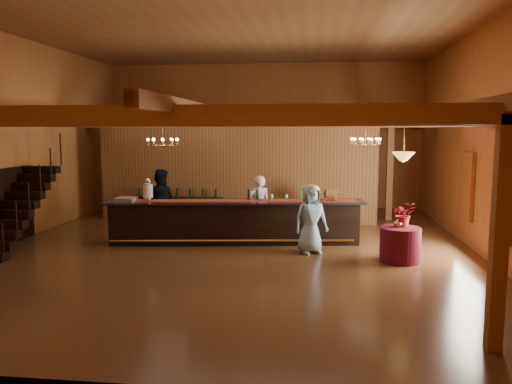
# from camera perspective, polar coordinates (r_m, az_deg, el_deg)

# --- Properties ---
(floor) EXTENTS (14.00, 14.00, 0.00)m
(floor) POSITION_cam_1_polar(r_m,az_deg,el_deg) (12.88, -2.54, -6.30)
(floor) COLOR #4D3218
(floor) RESTS_ON ground
(ceiling) EXTENTS (14.00, 14.00, 0.00)m
(ceiling) POSITION_cam_1_polar(r_m,az_deg,el_deg) (12.78, -2.69, 18.45)
(ceiling) COLOR brown
(ceiling) RESTS_ON wall_back
(wall_back) EXTENTS (12.00, 0.10, 5.50)m
(wall_back) POSITION_cam_1_polar(r_m,az_deg,el_deg) (19.47, 0.76, 6.44)
(wall_back) COLOR #A75D34
(wall_back) RESTS_ON floor
(wall_front) EXTENTS (12.00, 0.10, 5.50)m
(wall_front) POSITION_cam_1_polar(r_m,az_deg,el_deg) (5.74, -14.07, 4.47)
(wall_front) COLOR #A75D34
(wall_front) RESTS_ON floor
(wall_left) EXTENTS (0.10, 14.00, 5.50)m
(wall_left) POSITION_cam_1_polar(r_m,az_deg,el_deg) (14.75, -26.39, 5.46)
(wall_left) COLOR #A75D34
(wall_left) RESTS_ON floor
(wall_right) EXTENTS (0.10, 14.00, 5.50)m
(wall_right) POSITION_cam_1_polar(r_m,az_deg,el_deg) (12.99, 24.64, 5.42)
(wall_right) COLOR #A75D34
(wall_right) RESTS_ON floor
(beam_grid) EXTENTS (11.90, 13.90, 0.39)m
(beam_grid) POSITION_cam_1_polar(r_m,az_deg,el_deg) (13.03, -2.26, 8.23)
(beam_grid) COLOR #97552D
(beam_grid) RESTS_ON wall_left
(support_posts) EXTENTS (9.20, 10.20, 3.20)m
(support_posts) POSITION_cam_1_polar(r_m,az_deg,el_deg) (12.12, -2.97, 0.53)
(support_posts) COLOR #97552D
(support_posts) RESTS_ON floor
(partition_wall) EXTENTS (9.00, 0.18, 3.10)m
(partition_wall) POSITION_cam_1_polar(r_m,az_deg,el_deg) (16.13, -2.32, 2.01)
(partition_wall) COLOR brown
(partition_wall) RESTS_ON floor
(window_right_front) EXTENTS (0.12, 1.05, 1.75)m
(window_right_front) POSITION_cam_1_polar(r_m,az_deg,el_deg) (11.54, 26.51, -0.80)
(window_right_front) COLOR white
(window_right_front) RESTS_ON wall_right
(window_right_back) EXTENTS (0.12, 1.05, 1.75)m
(window_right_back) POSITION_cam_1_polar(r_m,az_deg,el_deg) (14.00, 22.95, 0.66)
(window_right_back) COLOR white
(window_right_back) RESTS_ON wall_right
(staircase) EXTENTS (1.00, 2.80, 2.00)m
(staircase) POSITION_cam_1_polar(r_m,az_deg,el_deg) (13.97, -25.75, -1.77)
(staircase) COLOR black
(staircase) RESTS_ON floor
(backroom_boxes) EXTENTS (4.10, 0.60, 1.10)m
(backroom_boxes) POSITION_cam_1_polar(r_m,az_deg,el_deg) (18.18, -0.67, -0.64)
(backroom_boxes) COLOR black
(backroom_boxes) RESTS_ON floor
(tasting_bar) EXTENTS (6.86, 1.72, 1.15)m
(tasting_bar) POSITION_cam_1_polar(r_m,az_deg,el_deg) (13.19, -2.44, -3.42)
(tasting_bar) COLOR black
(tasting_bar) RESTS_ON floor
(beverage_dispenser) EXTENTS (0.26, 0.26, 0.60)m
(beverage_dispenser) POSITION_cam_1_polar(r_m,az_deg,el_deg) (13.39, -12.26, 0.24)
(beverage_dispenser) COLOR silver
(beverage_dispenser) RESTS_ON tasting_bar
(glass_rack_tray) EXTENTS (0.50, 0.50, 0.10)m
(glass_rack_tray) POSITION_cam_1_polar(r_m,az_deg,el_deg) (13.44, -14.62, -0.82)
(glass_rack_tray) COLOR gray
(glass_rack_tray) RESTS_ON tasting_bar
(raffle_drum) EXTENTS (0.34, 0.24, 0.30)m
(raffle_drum) POSITION_cam_1_polar(r_m,az_deg,el_deg) (13.19, 8.52, -0.26)
(raffle_drum) COLOR brown
(raffle_drum) RESTS_ON tasting_bar
(bar_bottle_0) EXTENTS (0.07, 0.07, 0.30)m
(bar_bottle_0) POSITION_cam_1_polar(r_m,az_deg,el_deg) (13.21, -0.81, -0.29)
(bar_bottle_0) COLOR black
(bar_bottle_0) RESTS_ON tasting_bar
(bar_bottle_1) EXTENTS (0.07, 0.07, 0.30)m
(bar_bottle_1) POSITION_cam_1_polar(r_m,az_deg,el_deg) (13.21, 0.18, -0.29)
(bar_bottle_1) COLOR black
(bar_bottle_1) RESTS_ON tasting_bar
(backbar_shelf) EXTENTS (2.97, 0.71, 0.83)m
(backbar_shelf) POSITION_cam_1_polar(r_m,az_deg,el_deg) (16.41, -8.95, -1.98)
(backbar_shelf) COLOR black
(backbar_shelf) RESTS_ON floor
(round_table) EXTENTS (0.91, 0.91, 0.79)m
(round_table) POSITION_cam_1_polar(r_m,az_deg,el_deg) (11.88, 16.14, -5.78)
(round_table) COLOR #4D0D1B
(round_table) RESTS_ON floor
(chandelier_left) EXTENTS (0.80, 0.80, 0.67)m
(chandelier_left) POSITION_cam_1_polar(r_m,az_deg,el_deg) (12.90, -10.62, 5.68)
(chandelier_left) COLOR #C08A40
(chandelier_left) RESTS_ON beam_grid
(chandelier_right) EXTENTS (0.80, 0.80, 0.67)m
(chandelier_right) POSITION_cam_1_polar(r_m,az_deg,el_deg) (13.98, 12.43, 5.71)
(chandelier_right) COLOR #C08A40
(chandelier_right) RESTS_ON beam_grid
(pendant_lamp) EXTENTS (0.52, 0.52, 0.90)m
(pendant_lamp) POSITION_cam_1_polar(r_m,az_deg,el_deg) (11.60, 16.49, 3.93)
(pendant_lamp) COLOR #C08A40
(pendant_lamp) RESTS_ON beam_grid
(bartender) EXTENTS (0.70, 0.53, 1.73)m
(bartender) POSITION_cam_1_polar(r_m,az_deg,el_deg) (13.93, 0.36, -1.64)
(bartender) COLOR white
(bartender) RESTS_ON floor
(staff_second) EXTENTS (0.94, 0.75, 1.88)m
(staff_second) POSITION_cam_1_polar(r_m,az_deg,el_deg) (14.48, -10.88, -1.13)
(staff_second) COLOR black
(staff_second) RESTS_ON floor
(guest) EXTENTS (0.98, 0.84, 1.70)m
(guest) POSITION_cam_1_polar(r_m,az_deg,el_deg) (12.17, 6.29, -3.05)
(guest) COLOR #8BBAD4
(guest) RESTS_ON floor
(floor_plant) EXTENTS (0.91, 0.83, 1.33)m
(floor_plant) POSITION_cam_1_polar(r_m,az_deg,el_deg) (15.41, 5.82, -1.57)
(floor_plant) COLOR #427233
(floor_plant) RESTS_ON floor
(table_flowers) EXTENTS (0.59, 0.54, 0.57)m
(table_flowers) POSITION_cam_1_polar(r_m,az_deg,el_deg) (11.90, 16.50, -2.43)
(table_flowers) COLOR #A61025
(table_flowers) RESTS_ON round_table
(table_vase) EXTENTS (0.20, 0.20, 0.33)m
(table_vase) POSITION_cam_1_polar(r_m,az_deg,el_deg) (11.79, 15.91, -3.09)
(table_vase) COLOR #C08A40
(table_vase) RESTS_ON round_table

